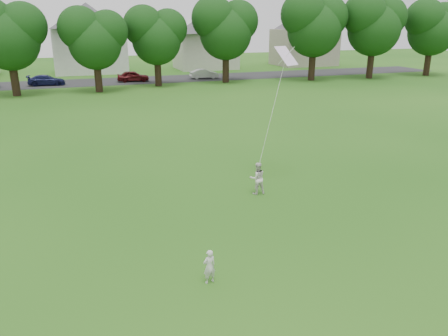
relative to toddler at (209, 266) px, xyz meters
name	(u,v)px	position (x,y,z in m)	size (l,w,h in m)	color
ground	(193,272)	(-0.31, 0.63, -0.50)	(160.00, 160.00, 0.00)	#1C5012
street	(97,82)	(-0.31, 42.63, -0.49)	(90.00, 7.00, 0.01)	#2D2D30
toddler	(209,266)	(0.00, 0.00, 0.00)	(0.36, 0.24, 0.99)	silver
older_boy	(257,178)	(3.74, 5.49, 0.18)	(0.65, 0.51, 1.34)	silver
kite	(272,113)	(4.58, 6.10, 2.68)	(1.45, 1.16, 5.01)	white
tree_row	(152,26)	(5.18, 35.98, 5.70)	(84.02, 8.82, 10.13)	black
parked_cars	(0,82)	(-10.12, 41.63, 0.12)	(45.04, 2.08, 1.27)	black
house_row	(83,34)	(-0.97, 52.63, 4.56)	(76.27, 13.22, 10.48)	beige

